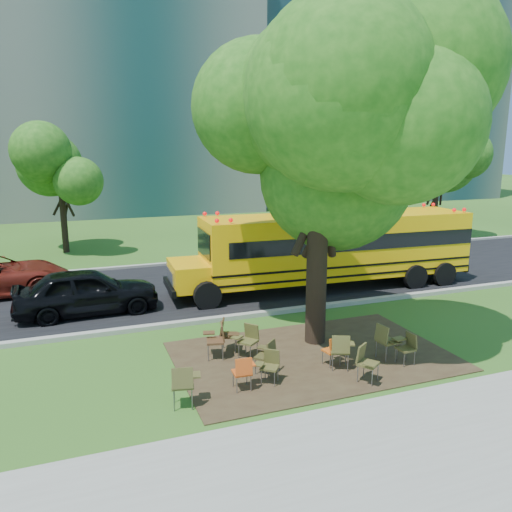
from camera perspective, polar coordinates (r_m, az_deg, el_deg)
name	(u,v)px	position (r m, az deg, el deg)	size (l,w,h in m)	color
ground	(270,355)	(13.36, 1.62, -11.21)	(160.00, 160.00, 0.00)	#2D5119
sidewalk	(380,465)	(9.48, 13.98, -22.13)	(60.00, 4.00, 0.04)	gray
dirt_patch	(313,356)	(13.32, 6.52, -11.29)	(7.00, 4.50, 0.03)	#382819
asphalt_road	(203,286)	(19.65, -6.08, -3.47)	(80.00, 8.00, 0.04)	black
kerb_near	(235,317)	(15.96, -2.46, -6.96)	(80.00, 0.25, 0.14)	gray
kerb_far	(181,263)	(23.51, -8.59, -0.80)	(80.00, 0.25, 0.14)	gray
building_main	(17,77)	(47.81, -25.69, 17.91)	(38.00, 16.00, 22.00)	slate
building_right	(345,80)	(57.51, 10.13, 19.22)	(30.00, 16.00, 25.00)	slate
bg_tree_2	(60,170)	(27.37, -21.51, 9.09)	(4.80, 4.80, 6.62)	black
bg_tree_3	(310,153)	(28.32, 6.14, 11.59)	(5.60, 5.60, 7.84)	black
bg_tree_4	(438,165)	(31.93, 20.09, 9.75)	(5.00, 5.00, 6.85)	black
main_tree	(320,138)	(13.24, 7.34, 13.18)	(7.20, 7.20, 9.17)	black
school_bus	(335,246)	(19.39, 9.01, 1.17)	(11.73, 3.10, 2.84)	#FFB108
chair_0	(184,382)	(10.74, -8.24, -14.01)	(0.70, 0.56, 0.95)	#4D4721
chair_1	(244,370)	(11.33, -1.43, -12.86)	(0.55, 0.48, 0.82)	#D34B16
chair_2	(267,353)	(12.08, 1.31, -11.04)	(0.59, 0.75, 0.87)	#423C1C
chair_3	(269,363)	(11.69, 1.54, -12.15)	(0.68, 0.54, 0.79)	#4F4A22
chair_4	(341,348)	(12.45, 9.71, -10.31)	(0.76, 0.59, 0.94)	brown
chair_5	(366,360)	(11.96, 12.44, -11.53)	(0.60, 0.75, 0.89)	#4F4922
chair_6	(407,345)	(13.17, 16.83, -9.71)	(0.51, 0.54, 0.83)	brown
chair_7	(386,338)	(13.25, 14.68, -9.10)	(0.62, 0.63, 0.95)	brown
chair_8	(217,337)	(12.96, -4.45, -9.21)	(0.56, 0.72, 0.94)	#4C2F1B
chair_9	(248,337)	(13.00, -0.90, -9.28)	(0.75, 0.60, 0.88)	brown
chair_10	(227,332)	(13.33, -3.33, -8.69)	(0.57, 0.73, 0.90)	#422B17
chair_11	(334,348)	(12.64, 8.85, -10.36)	(0.53, 0.53, 0.79)	#D85B17
black_car	(87,291)	(17.10, -18.74, -3.86)	(1.81, 4.51, 1.54)	black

